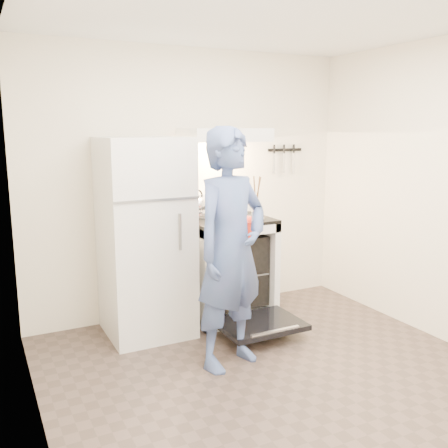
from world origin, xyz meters
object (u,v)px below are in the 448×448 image
Objects in this scene: stove_body at (228,269)px; person at (231,250)px; tea_kettle at (197,204)px; refrigerator at (145,238)px; dutch_oven at (240,228)px.

stove_body is 1.09m from person.
refrigerator is at bearing -164.18° from tea_kettle.
tea_kettle is 0.15× the size of person.
stove_body is 2.64× the size of dutch_oven.
stove_body is at bearing -27.31° from tea_kettle.
refrigerator is 6.38× the size of tea_kettle.
tea_kettle is at bearing 62.54° from person.
stove_body is at bearing 1.77° from refrigerator.
person reaches higher than dutch_oven.
person is (0.38, -0.87, 0.04)m from refrigerator.
stove_body is 0.51× the size of person.
stove_body is at bearing 73.19° from dutch_oven.
dutch_oven is (-0.16, -0.52, 0.50)m from stove_body.
refrigerator is at bearing 142.93° from dutch_oven.
tea_kettle is at bearing 152.69° from stove_body.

